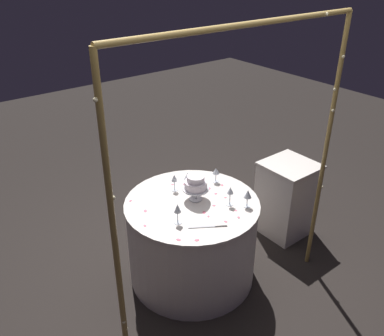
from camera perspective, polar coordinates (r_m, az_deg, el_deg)
ground_plane at (r=3.81m, az=-0.00°, el=-14.54°), size 12.00×12.00×0.00m
decorative_arch at (r=2.66m, az=7.10°, el=2.57°), size 1.98×0.06×2.24m
main_table at (r=3.57m, az=-0.00°, el=-10.01°), size 1.12×1.12×0.77m
side_table at (r=4.21m, az=13.08°, el=-4.13°), size 0.48×0.48×0.77m
tiered_cake at (r=3.31m, az=0.53°, el=-2.27°), size 0.22×0.22×0.22m
wine_glass_0 at (r=3.50m, az=-0.57°, el=-1.20°), size 0.07×0.07×0.14m
wine_glass_1 at (r=3.27m, az=5.38°, el=-3.33°), size 0.06×0.06×0.16m
wine_glass_2 at (r=3.04m, az=-2.04°, el=-5.80°), size 0.06×0.06×0.17m
wine_glass_3 at (r=3.45m, az=-2.52°, el=-1.57°), size 0.06×0.06×0.15m
wine_glass_4 at (r=3.26m, az=7.81°, el=-3.71°), size 0.06×0.06×0.15m
wine_glass_5 at (r=3.59m, az=3.38°, el=-0.53°), size 0.06×0.06×0.14m
cake_knife at (r=3.07m, az=2.57°, el=-8.14°), size 0.26×0.18×0.01m
rose_petal_0 at (r=3.10m, az=-6.61°, el=-8.04°), size 0.03×0.03×0.00m
rose_petal_1 at (r=3.59m, az=-2.76°, el=-2.30°), size 0.03×0.03×0.00m
rose_petal_2 at (r=3.46m, az=3.36°, el=-3.61°), size 0.03×0.02×0.00m
rose_petal_3 at (r=3.41m, az=4.69°, el=-4.15°), size 0.03×0.02×0.00m
rose_petal_4 at (r=3.56m, az=2.10°, el=-2.62°), size 0.03×0.04×0.00m
rose_petal_5 at (r=3.59m, az=4.25°, el=-2.40°), size 0.03×0.04×0.00m
rose_petal_6 at (r=3.22m, az=1.69°, el=-6.25°), size 0.04×0.04×0.00m
rose_petal_7 at (r=2.95m, az=-1.90°, el=-10.00°), size 0.04×0.04×0.00m
rose_petal_8 at (r=3.40m, az=-8.61°, el=-4.55°), size 0.04×0.03×0.00m
rose_petal_9 at (r=3.26m, az=6.18°, el=-5.95°), size 0.03×0.03×0.00m
rose_petal_10 at (r=3.65m, az=-0.32°, el=-1.70°), size 0.05×0.05×0.00m
rose_petal_11 at (r=3.31m, az=3.10°, el=-5.26°), size 0.04×0.04×0.00m
rose_petal_12 at (r=3.19m, az=6.55°, el=-6.88°), size 0.03×0.03×0.00m
rose_petal_13 at (r=2.94m, az=0.70°, el=-10.06°), size 0.04×0.04×0.00m
rose_petal_14 at (r=3.60m, az=0.79°, el=-2.16°), size 0.03×0.03×0.00m
rose_petal_15 at (r=3.53m, az=2.41°, el=-2.85°), size 0.05×0.05×0.00m
rose_petal_16 at (r=3.58m, az=-1.07°, el=-2.33°), size 0.04×0.05×0.00m
rose_petal_17 at (r=3.52m, az=1.45°, el=-2.94°), size 0.03×0.02×0.00m
rose_petal_18 at (r=3.13m, az=4.75°, el=-7.49°), size 0.03×0.03×0.00m
rose_petal_19 at (r=3.18m, az=2.33°, el=-6.78°), size 0.03×0.03×0.00m
rose_petal_20 at (r=3.26m, az=-6.56°, el=-5.99°), size 0.04×0.05×0.00m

